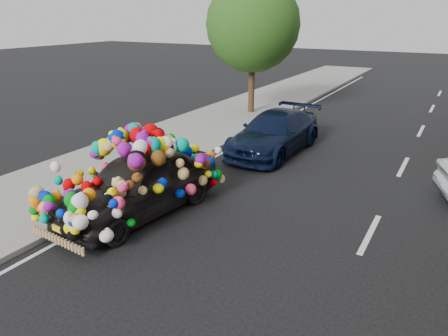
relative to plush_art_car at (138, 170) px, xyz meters
The scene contains 7 objects.
ground 2.37m from the plush_art_car, 47.09° to the left, with size 100.00×100.00×0.00m, color black.
sidewalk 3.41m from the plush_art_car, 151.75° to the left, with size 4.00×60.00×0.12m, color gray.
kerb 2.06m from the plush_art_car, 120.77° to the left, with size 0.15×60.00×0.13m, color gray.
lane_markings 5.37m from the plush_art_car, 17.02° to the left, with size 6.00×50.00×0.01m, color silver, non-canonical shape.
tree_near_sidewalk 11.67m from the plush_art_car, 102.10° to the left, with size 4.20×4.20×6.13m.
plush_art_car is the anchor object (origin of this frame).
navy_sedan 6.12m from the plush_art_car, 81.47° to the left, with size 1.90×4.68×1.36m, color black.
Camera 1 is at (4.90, -8.87, 4.50)m, focal length 35.00 mm.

